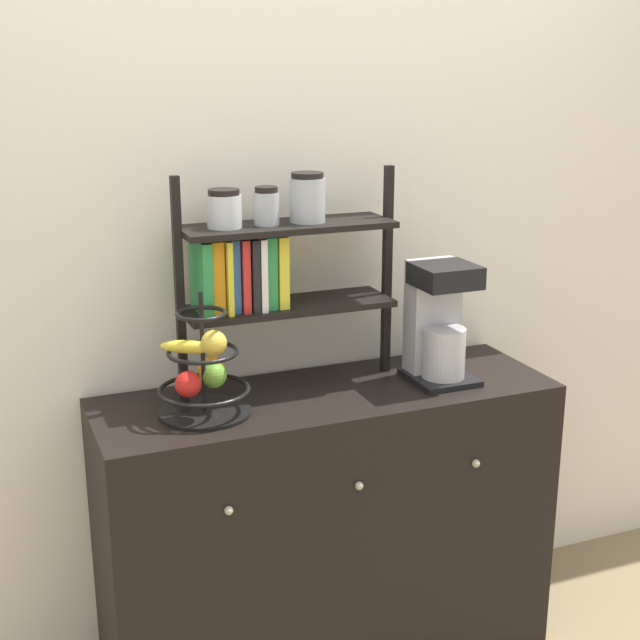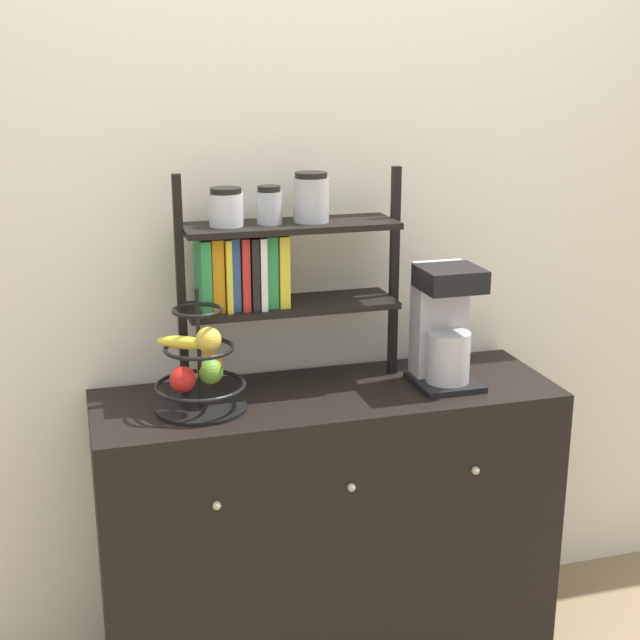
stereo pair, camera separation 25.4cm
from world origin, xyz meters
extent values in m
cube|color=silver|center=(0.00, 0.49, 1.30)|extent=(7.00, 0.05, 2.60)
cube|color=black|center=(0.00, 0.22, 0.44)|extent=(1.36, 0.45, 0.89)
sphere|color=#B2AD8C|center=(-0.38, -0.01, 0.69)|extent=(0.02, 0.02, 0.02)
sphere|color=#B2AD8C|center=(0.00, -0.01, 0.69)|extent=(0.02, 0.02, 0.02)
sphere|color=#B2AD8C|center=(0.38, -0.01, 0.69)|extent=(0.02, 0.02, 0.02)
cube|color=black|center=(0.36, 0.19, 0.90)|extent=(0.18, 0.21, 0.02)
cube|color=#B7B7BC|center=(0.36, 0.25, 1.08)|extent=(0.16, 0.08, 0.34)
cylinder|color=#B7B7BC|center=(0.36, 0.17, 0.98)|extent=(0.13, 0.13, 0.15)
cube|color=black|center=(0.36, 0.18, 1.22)|extent=(0.18, 0.17, 0.07)
cylinder|color=black|center=(-0.38, 0.20, 0.89)|extent=(0.26, 0.26, 0.01)
cylinder|color=black|center=(-0.38, 0.20, 1.07)|extent=(0.01, 0.01, 0.34)
torus|color=black|center=(-0.38, 0.20, 0.96)|extent=(0.25, 0.25, 0.01)
torus|color=black|center=(-0.38, 0.20, 1.07)|extent=(0.20, 0.20, 0.01)
torus|color=black|center=(-0.38, 0.20, 1.18)|extent=(0.14, 0.14, 0.01)
sphere|color=red|center=(-0.43, 0.16, 1.00)|extent=(0.07, 0.07, 0.07)
sphere|color=#6BAD33|center=(-0.35, 0.20, 1.00)|extent=(0.07, 0.07, 0.07)
sphere|color=orange|center=(-0.34, 0.25, 1.00)|extent=(0.08, 0.08, 0.08)
ellipsoid|color=yellow|center=(-0.42, 0.19, 1.09)|extent=(0.15, 0.10, 0.04)
sphere|color=gold|center=(-0.36, 0.16, 1.10)|extent=(0.07, 0.07, 0.07)
cube|color=black|center=(-0.40, 0.33, 1.21)|extent=(0.02, 0.02, 0.64)
cube|color=black|center=(0.24, 0.33, 1.21)|extent=(0.02, 0.02, 0.64)
cube|color=black|center=(-0.08, 0.33, 1.13)|extent=(0.62, 0.20, 0.02)
cube|color=black|center=(-0.08, 0.33, 1.37)|extent=(0.62, 0.20, 0.02)
cube|color=#2D8C47|center=(-0.34, 0.33, 1.24)|extent=(0.03, 0.16, 0.21)
cube|color=orange|center=(-0.30, 0.33, 1.24)|extent=(0.03, 0.13, 0.21)
cube|color=yellow|center=(-0.28, 0.33, 1.24)|extent=(0.02, 0.16, 0.21)
cube|color=#2D599E|center=(-0.25, 0.33, 1.24)|extent=(0.02, 0.12, 0.21)
cube|color=red|center=(-0.23, 0.33, 1.24)|extent=(0.02, 0.14, 0.21)
cube|color=black|center=(-0.20, 0.33, 1.24)|extent=(0.02, 0.16, 0.21)
cube|color=white|center=(-0.18, 0.33, 1.24)|extent=(0.02, 0.16, 0.21)
cube|color=#2D8C47|center=(-0.15, 0.33, 1.24)|extent=(0.03, 0.12, 0.21)
cube|color=yellow|center=(-0.11, 0.33, 1.24)|extent=(0.03, 0.13, 0.21)
cylinder|color=silver|center=(-0.27, 0.33, 1.42)|extent=(0.10, 0.10, 0.09)
cylinder|color=black|center=(-0.27, 0.33, 1.48)|extent=(0.09, 0.09, 0.02)
cylinder|color=#ADB2B7|center=(-0.14, 0.33, 1.42)|extent=(0.07, 0.07, 0.09)
cylinder|color=black|center=(-0.14, 0.33, 1.48)|extent=(0.06, 0.06, 0.02)
cylinder|color=#ADB2B7|center=(-0.02, 0.33, 1.44)|extent=(0.10, 0.10, 0.13)
cylinder|color=black|center=(-0.02, 0.33, 1.51)|extent=(0.09, 0.09, 0.02)
camera|label=1|loc=(-0.94, -2.04, 1.83)|focal=50.00mm
camera|label=2|loc=(-0.70, -2.12, 1.83)|focal=50.00mm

